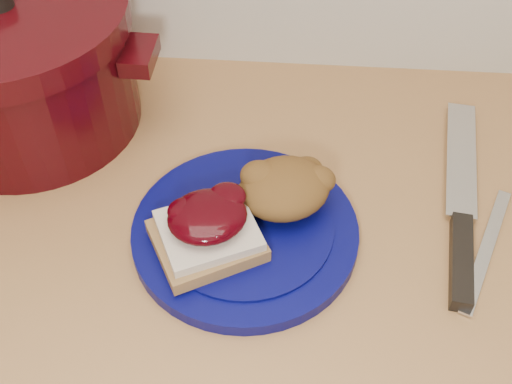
# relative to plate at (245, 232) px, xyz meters

# --- Properties ---
(plate) EXTENTS (0.31, 0.31, 0.02)m
(plate) POSITION_rel_plate_xyz_m (0.00, 0.00, 0.00)
(plate) COLOR #05064D
(plate) RESTS_ON wood_countertop
(sandwich) EXTENTS (0.13, 0.13, 0.05)m
(sandwich) POSITION_rel_plate_xyz_m (-0.03, -0.03, 0.03)
(sandwich) COLOR olive
(sandwich) RESTS_ON plate
(stuffing_mound) EXTENTS (0.12, 0.11, 0.05)m
(stuffing_mound) POSITION_rel_plate_xyz_m (0.04, 0.03, 0.04)
(stuffing_mound) COLOR brown
(stuffing_mound) RESTS_ON plate
(chef_knife) EXTENTS (0.07, 0.31, 0.02)m
(chef_knife) POSITION_rel_plate_xyz_m (0.23, 0.02, 0.00)
(chef_knife) COLOR black
(chef_knife) RESTS_ON wood_countertop
(butter_knife) EXTENTS (0.08, 0.17, 0.00)m
(butter_knife) POSITION_rel_plate_xyz_m (0.25, 0.00, -0.00)
(butter_knife) COLOR silver
(butter_knife) RESTS_ON wood_countertop
(dutch_oven) EXTENTS (0.33, 0.28, 0.18)m
(dutch_oven) POSITION_rel_plate_xyz_m (-0.28, 0.17, 0.07)
(dutch_oven) COLOR #320509
(dutch_oven) RESTS_ON wood_countertop
(pepper_grinder) EXTENTS (0.07, 0.07, 0.13)m
(pepper_grinder) POSITION_rel_plate_xyz_m (-0.32, 0.23, 0.06)
(pepper_grinder) COLOR black
(pepper_grinder) RESTS_ON wood_countertop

